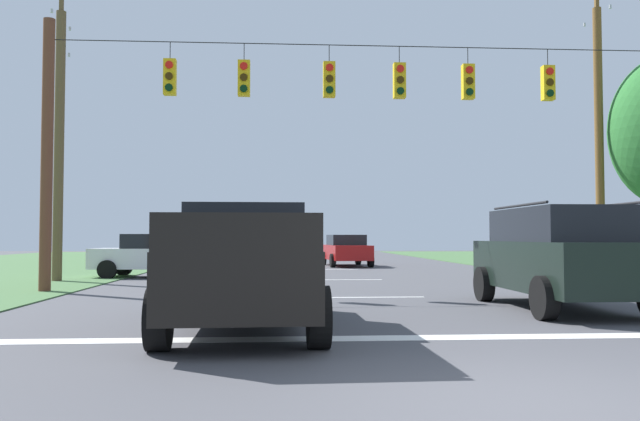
# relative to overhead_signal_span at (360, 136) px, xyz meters

# --- Properties ---
(ground_plane) EXTENTS (120.00, 120.00, 0.00)m
(ground_plane) POSITION_rel_overhead_signal_span_xyz_m (0.01, -11.60, -4.13)
(ground_plane) COLOR #47474C
(stop_bar_stripe) EXTENTS (14.04, 0.45, 0.01)m
(stop_bar_stripe) POSITION_rel_overhead_signal_span_xyz_m (0.01, -7.93, -4.13)
(stop_bar_stripe) COLOR white
(stop_bar_stripe) RESTS_ON ground
(lane_dash_0) EXTENTS (2.50, 0.15, 0.01)m
(lane_dash_0) POSITION_rel_overhead_signal_span_xyz_m (0.01, -1.93, -4.13)
(lane_dash_0) COLOR white
(lane_dash_0) RESTS_ON ground
(lane_dash_1) EXTENTS (2.50, 0.15, 0.01)m
(lane_dash_1) POSITION_rel_overhead_signal_span_xyz_m (0.01, 4.21, -4.13)
(lane_dash_1) COLOR white
(lane_dash_1) RESTS_ON ground
(lane_dash_2) EXTENTS (2.50, 0.15, 0.01)m
(lane_dash_2) POSITION_rel_overhead_signal_span_xyz_m (0.01, 10.78, -4.13)
(lane_dash_2) COLOR white
(lane_dash_2) RESTS_ON ground
(overhead_signal_span) EXTENTS (16.66, 0.31, 7.13)m
(overhead_signal_span) POSITION_rel_overhead_signal_span_xyz_m (0.00, 0.00, 0.00)
(overhead_signal_span) COLOR brown
(overhead_signal_span) RESTS_ON ground
(pickup_truck) EXTENTS (2.40, 5.45, 1.95)m
(pickup_truck) POSITION_rel_overhead_signal_span_xyz_m (-2.71, -6.81, -3.16)
(pickup_truck) COLOR black
(pickup_truck) RESTS_ON ground
(suv_black) EXTENTS (2.23, 4.81, 2.05)m
(suv_black) POSITION_rel_overhead_signal_span_xyz_m (3.34, -4.62, -3.07)
(suv_black) COLOR black
(suv_black) RESTS_ON ground
(distant_car_crossing_white) EXTENTS (4.40, 2.22, 1.52)m
(distant_car_crossing_white) POSITION_rel_overhead_signal_span_xyz_m (-6.48, 5.87, -3.34)
(distant_car_crossing_white) COLOR silver
(distant_car_crossing_white) RESTS_ON ground
(distant_car_oncoming) EXTENTS (2.30, 4.43, 1.52)m
(distant_car_oncoming) POSITION_rel_overhead_signal_span_xyz_m (1.10, 14.13, -3.34)
(distant_car_oncoming) COLOR maroon
(distant_car_oncoming) RESTS_ON ground
(utility_pole_mid_right) EXTENTS (0.29, 1.86, 10.06)m
(utility_pole_mid_right) POSITION_rel_overhead_signal_span_xyz_m (8.79, 4.21, 0.72)
(utility_pole_mid_right) COLOR brown
(utility_pole_mid_right) RESTS_ON ground
(utility_pole_near_left) EXTENTS (0.31, 1.78, 9.36)m
(utility_pole_near_left) POSITION_rel_overhead_signal_span_xyz_m (-9.21, 3.91, 0.47)
(utility_pole_near_left) COLOR brown
(utility_pole_near_left) RESTS_ON ground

